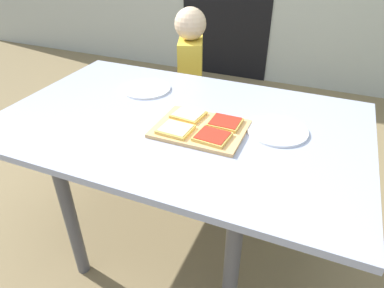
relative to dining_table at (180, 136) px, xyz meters
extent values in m
plane|color=olive|center=(0.00, 0.00, -0.63)|extent=(16.00, 16.00, 0.00)
cube|color=#99A1B7|center=(0.00, 0.00, 0.06)|extent=(1.48, 0.94, 0.03)
cylinder|color=#4C4C51|center=(-0.35, -0.35, -0.29)|extent=(0.06, 0.06, 0.68)
cylinder|color=#4C4C51|center=(0.35, -0.35, -0.29)|extent=(0.06, 0.06, 0.68)
cylinder|color=#4C4C51|center=(-0.35, 0.35, -0.29)|extent=(0.06, 0.06, 0.68)
cylinder|color=#4C4C51|center=(0.35, 0.35, -0.29)|extent=(0.06, 0.06, 0.68)
cube|color=tan|center=(0.11, -0.05, 0.08)|extent=(0.34, 0.26, 0.01)
cube|color=#DEB451|center=(0.03, -0.11, 0.10)|extent=(0.13, 0.12, 0.01)
cube|color=beige|center=(0.03, -0.11, 0.10)|extent=(0.11, 0.10, 0.00)
cube|color=#DEB451|center=(0.19, 0.01, 0.10)|extent=(0.12, 0.11, 0.01)
cube|color=red|center=(0.19, 0.01, 0.10)|extent=(0.11, 0.10, 0.00)
cube|color=#DEB451|center=(0.18, -0.11, 0.10)|extent=(0.13, 0.12, 0.01)
cube|color=red|center=(0.18, -0.11, 0.10)|extent=(0.12, 0.11, 0.00)
cube|color=#DEB451|center=(0.03, 0.02, 0.10)|extent=(0.13, 0.12, 0.01)
cube|color=beige|center=(0.03, 0.02, 0.10)|extent=(0.12, 0.11, 0.00)
cylinder|color=white|center=(-0.27, 0.21, 0.08)|extent=(0.23, 0.23, 0.01)
cylinder|color=white|center=(0.39, 0.06, 0.08)|extent=(0.23, 0.23, 0.01)
cylinder|color=#395045|center=(-0.29, 0.82, -0.40)|extent=(0.09, 0.09, 0.45)
cylinder|color=#395045|center=(-0.25, 0.68, -0.40)|extent=(0.09, 0.09, 0.45)
cube|color=gold|center=(-0.27, 0.75, 0.00)|extent=(0.21, 0.27, 0.35)
sphere|color=#D3B28D|center=(-0.27, 0.75, 0.27)|extent=(0.18, 0.18, 0.18)
camera|label=1|loc=(0.52, -1.12, 0.76)|focal=32.11mm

